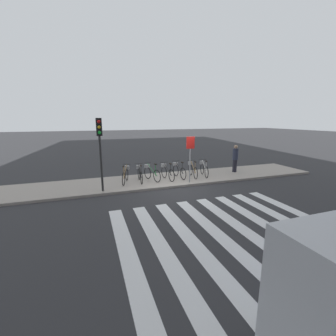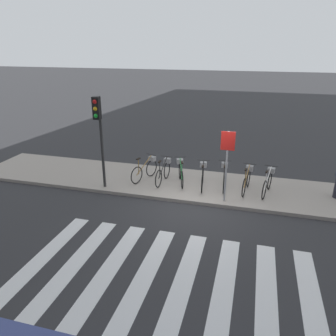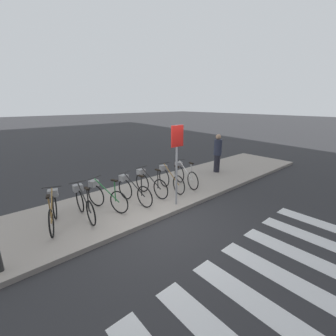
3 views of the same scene
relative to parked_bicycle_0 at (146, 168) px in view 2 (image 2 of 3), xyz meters
name	(u,v)px [view 2 (image 2 of 3)]	position (x,y,z in m)	size (l,w,h in m)	color
ground_plane	(195,205)	(2.21, -1.43, -0.55)	(120.00, 120.00, 0.00)	#2D2D30
sidewalk	(203,186)	(2.21, 0.01, -0.49)	(17.98, 2.90, 0.12)	#9E9389
parked_bicycle_0	(146,168)	(0.00, 0.00, 0.00)	(0.65, 1.49, 0.96)	black
parked_bicycle_1	(164,171)	(0.74, -0.07, 0.00)	(0.46, 1.57, 0.96)	black
parked_bicycle_2	(181,172)	(1.37, 0.01, 0.00)	(0.63, 1.50, 0.96)	black
parked_bicycle_3	(203,175)	(2.22, -0.13, 0.00)	(0.46, 1.56, 0.96)	black
parked_bicycle_4	(224,176)	(2.98, 0.03, 0.00)	(0.46, 1.56, 0.96)	black
parked_bicycle_5	(247,179)	(3.79, -0.08, 0.00)	(0.46, 1.56, 0.96)	black
parked_bicycle_6	(268,182)	(4.50, -0.10, 0.00)	(0.51, 1.54, 0.96)	black
traffic_light	(99,124)	(-1.22, -1.20, 1.94)	(0.24, 0.40, 3.28)	#2D2D2D
sign_post	(227,155)	(3.13, -1.14, 1.19)	(0.44, 0.07, 2.38)	#99999E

